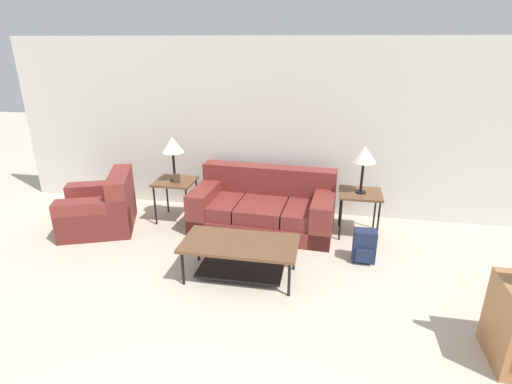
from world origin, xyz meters
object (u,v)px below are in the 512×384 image
object	(u,v)px
armchair	(101,209)
side_table_left	(175,184)
couch	(264,208)
table_lamp_left	(172,146)
side_table_right	(360,197)
coffee_table	(240,251)
backpack	(364,246)
table_lamp_right	(364,155)

from	to	relation	value
armchair	side_table_left	bearing A→B (deg)	25.96
side_table_left	couch	bearing A→B (deg)	-0.38
armchair	table_lamp_left	bearing A→B (deg)	25.96
side_table_left	side_table_right	size ratio (longest dim) A/B	1.00
coffee_table	side_table_right	size ratio (longest dim) A/B	2.08
armchair	table_lamp_left	distance (m)	1.37
side_table_right	backpack	bearing A→B (deg)	-86.55
table_lamp_right	table_lamp_left	bearing A→B (deg)	180.00
side_table_left	table_lamp_right	size ratio (longest dim) A/B	0.96
side_table_right	side_table_left	bearing A→B (deg)	180.00
side_table_right	table_lamp_left	size ratio (longest dim) A/B	0.96
backpack	side_table_left	bearing A→B (deg)	164.72
side_table_right	table_lamp_right	world-z (taller)	table_lamp_right
couch	table_lamp_right	xyz separation A→B (m)	(1.32, 0.01, 0.85)
table_lamp_left	backpack	bearing A→B (deg)	-15.28
table_lamp_left	table_lamp_right	bearing A→B (deg)	0.00
side_table_right	couch	bearing A→B (deg)	-179.62
coffee_table	side_table_left	xyz separation A→B (m)	(-1.28, 1.36, 0.23)
couch	table_lamp_right	bearing A→B (deg)	0.38
armchair	side_table_left	xyz separation A→B (m)	(0.96, 0.47, 0.27)
coffee_table	table_lamp_right	xyz separation A→B (m)	(1.36, 1.36, 0.81)
couch	backpack	size ratio (longest dim) A/B	4.96
armchair	table_lamp_right	size ratio (longest dim) A/B	1.90
backpack	side_table_right	bearing A→B (deg)	93.45
couch	armchair	bearing A→B (deg)	-168.66
side_table_right	backpack	distance (m)	0.82
backpack	couch	bearing A→B (deg)	151.98
armchair	backpack	size ratio (longest dim) A/B	3.02
coffee_table	table_lamp_left	bearing A→B (deg)	133.31
coffee_table	table_lamp_right	world-z (taller)	table_lamp_right
armchair	table_lamp_right	distance (m)	3.72
armchair	table_lamp_left	xyz separation A→B (m)	(0.96, 0.47, 0.86)
table_lamp_left	side_table_left	bearing A→B (deg)	97.13
armchair	backpack	world-z (taller)	armchair
coffee_table	table_lamp_left	xyz separation A→B (m)	(-1.28, 1.36, 0.81)
side_table_left	side_table_right	world-z (taller)	same
coffee_table	side_table_right	bearing A→B (deg)	44.92
coffee_table	side_table_left	world-z (taller)	side_table_left
coffee_table	side_table_left	size ratio (longest dim) A/B	2.08
side_table_right	backpack	world-z (taller)	side_table_right
table_lamp_left	table_lamp_right	xyz separation A→B (m)	(2.64, 0.00, 0.00)
side_table_left	table_lamp_left	xyz separation A→B (m)	(0.00, -0.00, 0.58)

